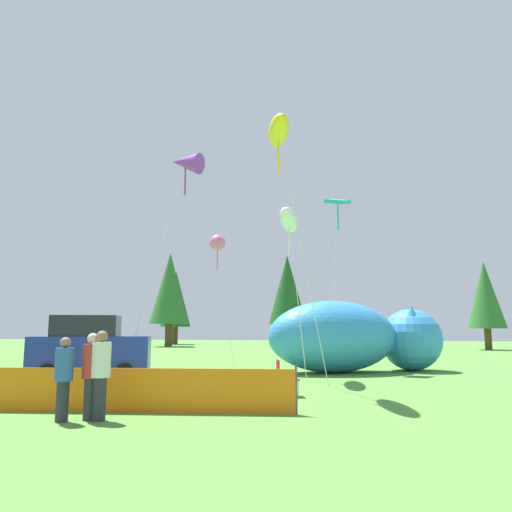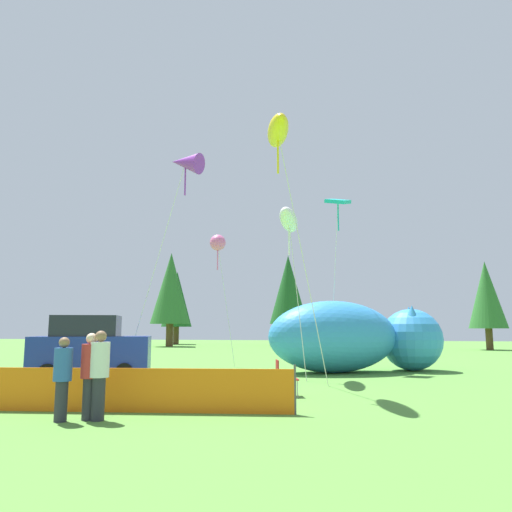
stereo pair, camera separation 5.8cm
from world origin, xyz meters
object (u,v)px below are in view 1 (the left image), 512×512
object	(u,v)px
spectator_in_red_shirt	(91,372)
spectator_in_blue_shirt	(64,375)
inflatable_cat	(353,339)
spectator_in_green_shirt	(101,371)
kite_teal_diamond	(338,204)
kite_yellow_hero	(278,132)
kite_white_ghost	(289,221)
parked_car	(90,348)
kite_pink_octopus	(218,243)
kite_purple_delta	(185,163)
folding_chair	(284,375)

from	to	relation	value
spectator_in_red_shirt	spectator_in_blue_shirt	xyz separation A→B (m)	(-0.42, -0.27, -0.04)
inflatable_cat	spectator_in_red_shirt	size ratio (longest dim) A/B	4.53
spectator_in_green_shirt	kite_teal_diamond	size ratio (longest dim) A/B	0.23
kite_yellow_hero	kite_white_ghost	bearing A→B (deg)	92.91
parked_car	kite_teal_diamond	world-z (taller)	kite_teal_diamond
parked_car	kite_teal_diamond	bearing A→B (deg)	10.64
spectator_in_green_shirt	kite_teal_diamond	distance (m)	14.45
parked_car	kite_pink_octopus	xyz separation A→B (m)	(2.92, 6.04, 4.69)
spectator_in_red_shirt	kite_purple_delta	size ratio (longest dim) A/B	0.19
inflatable_cat	kite_yellow_hero	xyz separation A→B (m)	(-1.99, -6.74, 6.25)
inflatable_cat	kite_pink_octopus	world-z (taller)	kite_pink_octopus
parked_car	kite_pink_octopus	bearing A→B (deg)	44.73
inflatable_cat	kite_yellow_hero	size ratio (longest dim) A/B	0.93
kite_pink_octopus	kite_purple_delta	xyz separation A→B (m)	(0.02, -4.76, 2.35)
spectator_in_green_shirt	kite_pink_octopus	bearing A→B (deg)	96.36
spectator_in_red_shirt	spectator_in_blue_shirt	world-z (taller)	spectator_in_red_shirt
kite_pink_octopus	kite_purple_delta	size ratio (longest dim) A/B	0.71
inflatable_cat	kite_teal_diamond	xyz separation A→B (m)	(-0.52, 0.63, 5.78)
kite_yellow_hero	kite_pink_octopus	xyz separation A→B (m)	(-4.24, 8.42, -1.81)
folding_chair	kite_teal_diamond	bearing A→B (deg)	66.01
inflatable_cat	spectator_in_green_shirt	world-z (taller)	inflatable_cat
spectator_in_green_shirt	spectator_in_red_shirt	bearing A→B (deg)	174.38
inflatable_cat	spectator_in_red_shirt	bearing A→B (deg)	-140.13
kite_purple_delta	kite_white_ghost	size ratio (longest dim) A/B	1.43
kite_teal_diamond	kite_purple_delta	bearing A→B (deg)	-146.84
parked_car	kite_purple_delta	bearing A→B (deg)	4.14
kite_purple_delta	kite_yellow_hero	bearing A→B (deg)	-40.91
folding_chair	inflatable_cat	bearing A→B (deg)	61.56
spectator_in_blue_shirt	kite_purple_delta	bearing A→B (deg)	95.44
folding_chair	inflatable_cat	world-z (taller)	inflatable_cat
folding_chair	spectator_in_green_shirt	size ratio (longest dim) A/B	0.55
spectator_in_red_shirt	spectator_in_blue_shirt	size ratio (longest dim) A/B	1.05
spectator_in_blue_shirt	kite_purple_delta	xyz separation A→B (m)	(-0.85, 8.91, 7.24)
spectator_in_red_shirt	kite_pink_octopus	world-z (taller)	kite_pink_octopus
parked_car	folding_chair	xyz separation A→B (m)	(7.40, -3.29, -0.53)
kite_yellow_hero	kite_white_ghost	xyz separation A→B (m)	(-0.18, 3.62, -1.92)
parked_car	spectator_in_green_shirt	world-z (taller)	parked_car
spectator_in_blue_shirt	kite_white_ghost	distance (m)	10.57
parked_car	kite_teal_diamond	xyz separation A→B (m)	(8.62, 5.00, 6.03)
folding_chair	kite_pink_octopus	size ratio (longest dim) A/B	0.15
parked_car	spectator_in_blue_shirt	distance (m)	8.52
spectator_in_red_shirt	kite_purple_delta	distance (m)	11.32
spectator_in_red_shirt	spectator_in_green_shirt	world-z (taller)	spectator_in_green_shirt
spectator_in_red_shirt	kite_purple_delta	world-z (taller)	kite_purple_delta
spectator_in_red_shirt	kite_teal_diamond	bearing A→B (deg)	70.35
spectator_in_red_shirt	spectator_in_blue_shirt	bearing A→B (deg)	-147.80
kite_teal_diamond	kite_pink_octopus	size ratio (longest dim) A/B	1.22
kite_purple_delta	spectator_in_red_shirt	bearing A→B (deg)	-81.63
parked_car	kite_white_ghost	size ratio (longest dim) A/B	0.72
spectator_in_green_shirt	kite_white_ghost	xyz separation A→B (m)	(2.56, 8.62, 4.71)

